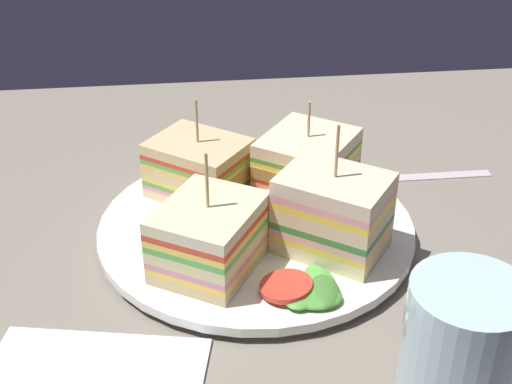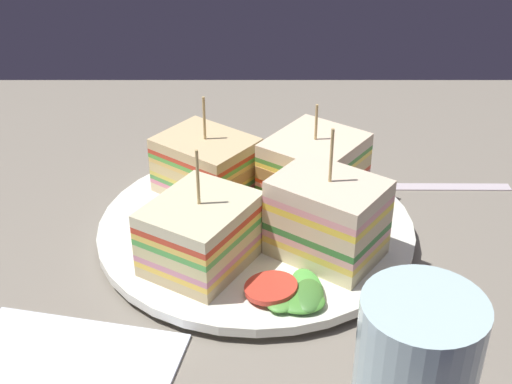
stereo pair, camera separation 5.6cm
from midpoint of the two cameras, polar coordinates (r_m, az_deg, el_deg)
ground_plane at (r=59.39cm, az=2.73°, el=-4.50°), size 124.06×71.90×1.80cm
plate at (r=58.39cm, az=2.77°, el=-3.09°), size 26.42×26.42×1.42cm
sandwich_wedge_0 at (r=51.95cm, az=-1.46°, el=-3.55°), size 9.78×10.28×9.73cm
sandwich_wedge_1 at (r=53.28cm, az=8.90°, el=-2.23°), size 10.01×9.54×10.78cm
sandwich_wedge_2 at (r=61.14cm, az=7.42°, el=1.94°), size 10.41×10.64×8.69cm
sandwich_wedge_3 at (r=61.29cm, az=-1.48°, el=2.14°), size 10.18×9.85×9.11cm
chip_pile at (r=57.55cm, az=3.62°, el=-1.74°), size 7.42×6.71×2.75cm
salad_garnish at (r=50.00cm, az=6.43°, el=-8.44°), size 6.04×5.63×1.13cm
spoon at (r=67.26cm, az=12.65°, el=0.61°), size 16.33×2.86×1.00cm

